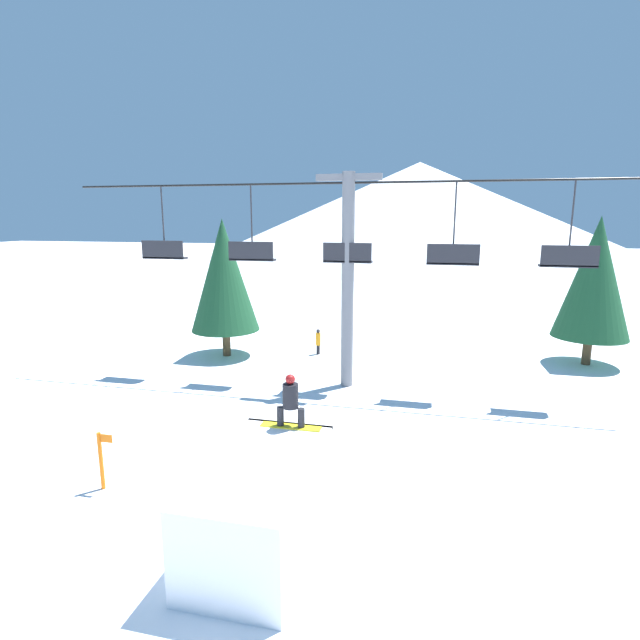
# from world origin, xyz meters

# --- Properties ---
(ground_plane) EXTENTS (220.00, 220.00, 0.00)m
(ground_plane) POSITION_xyz_m (0.00, 0.00, 0.00)
(ground_plane) COLOR white
(mountain_ridge) EXTENTS (69.84, 69.84, 15.16)m
(mountain_ridge) POSITION_xyz_m (0.00, 77.70, 7.58)
(mountain_ridge) COLOR silver
(mountain_ridge) RESTS_ON ground_plane
(snow_ramp) EXTENTS (2.02, 3.90, 1.81)m
(snow_ramp) POSITION_xyz_m (0.42, 0.82, 0.91)
(snow_ramp) COLOR white
(snow_ramp) RESTS_ON ground_plane
(snowboarder) EXTENTS (1.39, 0.35, 1.24)m
(snowboarder) POSITION_xyz_m (0.52, 2.50, 2.42)
(snowboarder) COLOR yellow
(snowboarder) RESTS_ON snow_ramp
(chairlift) EXTENTS (22.14, 0.47, 8.05)m
(chairlift) POSITION_xyz_m (0.30, 10.75, 4.70)
(chairlift) COLOR slate
(chairlift) RESTS_ON ground_plane
(pine_tree_near) EXTENTS (3.15, 3.15, 6.40)m
(pine_tree_near) POSITION_xyz_m (-6.00, 13.67, 3.81)
(pine_tree_near) COLOR #4C3823
(pine_tree_near) RESTS_ON ground_plane
(pine_tree_far) EXTENTS (3.17, 3.17, 6.52)m
(pine_tree_far) POSITION_xyz_m (10.19, 16.01, 3.87)
(pine_tree_far) COLOR #4C3823
(pine_tree_far) RESTS_ON ground_plane
(trail_marker) EXTENTS (0.41, 0.10, 1.44)m
(trail_marker) POSITION_xyz_m (-4.04, 1.93, 0.78)
(trail_marker) COLOR orange
(trail_marker) RESTS_ON ground_plane
(distant_skier) EXTENTS (0.24, 0.24, 1.23)m
(distant_skier) POSITION_xyz_m (-1.83, 14.89, 0.67)
(distant_skier) COLOR black
(distant_skier) RESTS_ON ground_plane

